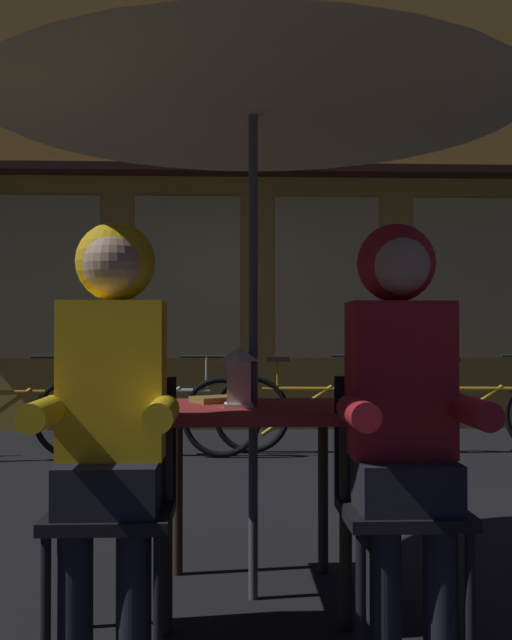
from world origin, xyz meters
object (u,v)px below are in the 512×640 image
bicycle_fourth (311,412)px  bicycle_fifth (481,412)px  bicycle_second (8,417)px  book (218,399)px  person_left_hooded (112,387)px  cafe_table (253,433)px  lantern (239,375)px  bicycle_third (159,415)px  chair_right (398,490)px  patio_umbrella (253,67)px  person_right_hooded (401,386)px  chair_left (114,492)px

bicycle_fourth → bicycle_fifth: (1.44, -0.04, 0.00)m
bicycle_second → bicycle_fifth: 3.89m
book → bicycle_second: bearing=91.3°
person_left_hooded → bicycle_fourth: bearing=74.4°
cafe_table → bicycle_fifth: 4.02m
lantern → person_left_hooded: 0.58m
bicycle_fifth → person_left_hooded: bearing=-123.2°
bicycle_third → bicycle_fifth: (2.70, 0.08, 0.00)m
chair_right → lantern: bearing=147.9°
patio_umbrella → chair_right: 1.68m
bicycle_fifth → book: bicycle_fifth is taller
book → person_left_hooded: bearing=-147.5°
lantern → bicycle_fourth: size_ratio=0.14×
lantern → person_right_hooded: (0.54, -0.39, -0.01)m
lantern → person_right_hooded: 0.67m
cafe_table → bicycle_fourth: bearing=80.0°
lantern → chair_left: bearing=-141.5°
chair_right → bicycle_second: chair_right is taller
patio_umbrella → chair_left: 1.68m
patio_umbrella → chair_right: (0.48, -0.37, -1.57)m
bicycle_third → person_left_hooded: bearing=-87.4°
patio_umbrella → bicycle_second: (-1.83, 3.21, -1.71)m
bicycle_third → bicycle_second: bearing=-172.6°
bicycle_third → person_right_hooded: bearing=-73.4°
cafe_table → chair_right: chair_right is taller
patio_umbrella → lantern: (-0.06, -0.03, -1.20)m
chair_right → bicycle_second: size_ratio=0.52×
bicycle_fifth → book: 3.96m
person_right_hooded → bicycle_fifth: 4.21m
lantern → bicycle_third: 3.49m
cafe_table → book: book is taller
chair_right → bicycle_fifth: chair_right is taller
person_left_hooded → book: person_left_hooded is taller
cafe_table → bicycle_fourth: bicycle_fourth is taller
cafe_table → lantern: lantern is taller
cafe_table → patio_umbrella: 1.42m
person_left_hooded → person_right_hooded: size_ratio=1.00×
patio_umbrella → person_left_hooded: (-0.48, -0.43, -1.21)m
person_right_hooded → cafe_table: bearing=138.4°
bicycle_second → bicycle_third: size_ratio=0.99×
bicycle_second → bicycle_fifth: size_ratio=0.99×
book → chair_left: bearing=-150.0°
book → chair_right: bearing=-69.5°
chair_right → person_right_hooded: 0.36m
person_right_hooded → bicycle_fourth: person_right_hooded is taller
person_left_hooded → bicycle_third: size_ratio=0.84×
bicycle_fourth → bicycle_fifth: 1.44m
patio_umbrella → chair_left: (-0.48, -0.37, -1.57)m
patio_umbrella → bicycle_fifth: (2.05, 3.45, -1.71)m
chair_left → bicycle_third: 3.74m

